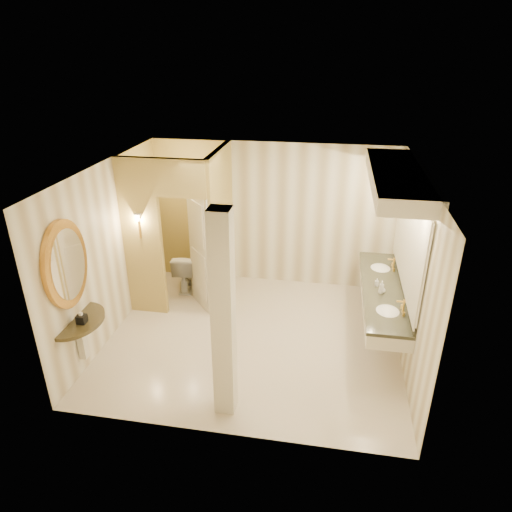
{
  "coord_description": "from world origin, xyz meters",
  "views": [
    {
      "loc": [
        1.07,
        -5.93,
        4.25
      ],
      "look_at": [
        0.01,
        0.2,
        1.34
      ],
      "focal_mm": 32.0,
      "sensor_mm": 36.0,
      "label": 1
    }
  ],
  "objects": [
    {
      "name": "soap_bottle_c",
      "position": [
        1.89,
        0.22,
        0.98
      ],
      "size": [
        0.08,
        0.08,
        0.2
      ],
      "primitive_type": "imported",
      "rotation": [
        0.0,
        0.0,
        -0.03
      ],
      "color": "#C6B28C",
      "rests_on": "vanity"
    },
    {
      "name": "wall_front",
      "position": [
        0.0,
        -2.0,
        1.35
      ],
      "size": [
        4.5,
        0.02,
        2.7
      ],
      "primitive_type": "cube",
      "color": "white",
      "rests_on": "floor"
    },
    {
      "name": "toilet_closet",
      "position": [
        -1.13,
        0.96,
        1.39
      ],
      "size": [
        1.5,
        1.55,
        2.7
      ],
      "color": "tan",
      "rests_on": "floor"
    },
    {
      "name": "wall_sconce",
      "position": [
        -1.93,
        0.43,
        1.73
      ],
      "size": [
        0.14,
        0.14,
        0.42
      ],
      "color": "gold",
      "rests_on": "toilet_closet"
    },
    {
      "name": "wall_left",
      "position": [
        -2.25,
        0.0,
        1.35
      ],
      "size": [
        0.02,
        4.0,
        2.7
      ],
      "primitive_type": "cube",
      "color": "white",
      "rests_on": "floor"
    },
    {
      "name": "console_shelf",
      "position": [
        -2.21,
        -1.22,
        1.34
      ],
      "size": [
        0.92,
        0.92,
        1.91
      ],
      "color": "black",
      "rests_on": "floor"
    },
    {
      "name": "wall_right",
      "position": [
        2.25,
        0.0,
        1.35
      ],
      "size": [
        0.02,
        4.0,
        2.7
      ],
      "primitive_type": "cube",
      "color": "white",
      "rests_on": "floor"
    },
    {
      "name": "soap_bottle_a",
      "position": [
        1.84,
        0.44,
        0.94
      ],
      "size": [
        0.06,
        0.06,
        0.12
      ],
      "primitive_type": "imported",
      "rotation": [
        0.0,
        0.0,
        -0.04
      ],
      "color": "beige",
      "rests_on": "vanity"
    },
    {
      "name": "floor",
      "position": [
        0.0,
        0.0,
        0.0
      ],
      "size": [
        4.5,
        4.5,
        0.0
      ],
      "primitive_type": "plane",
      "color": "beige",
      "rests_on": "ground"
    },
    {
      "name": "pillar",
      "position": [
        -0.07,
        -1.56,
        1.35
      ],
      "size": [
        0.25,
        0.25,
        2.7
      ],
      "primitive_type": "cube",
      "color": "silver",
      "rests_on": "floor"
    },
    {
      "name": "soap_bottle_b",
      "position": [
        1.91,
        0.22,
        0.93
      ],
      "size": [
        0.11,
        0.11,
        0.12
      ],
      "primitive_type": "imported",
      "rotation": [
        0.0,
        0.0,
        0.24
      ],
      "color": "silver",
      "rests_on": "vanity"
    },
    {
      "name": "wall_back",
      "position": [
        0.0,
        2.0,
        1.35
      ],
      "size": [
        4.5,
        0.02,
        2.7
      ],
      "primitive_type": "cube",
      "color": "white",
      "rests_on": "floor"
    },
    {
      "name": "ceiling",
      "position": [
        0.0,
        0.0,
        2.7
      ],
      "size": [
        4.5,
        4.5,
        0.0
      ],
      "primitive_type": "plane",
      "rotation": [
        3.14,
        0.0,
        0.0
      ],
      "color": "white",
      "rests_on": "wall_back"
    },
    {
      "name": "vanity",
      "position": [
        1.98,
        0.4,
        1.63
      ],
      "size": [
        0.75,
        2.71,
        2.09
      ],
      "color": "silver",
      "rests_on": "floor"
    },
    {
      "name": "tissue_box",
      "position": [
        -2.09,
        -1.28,
        0.93
      ],
      "size": [
        0.12,
        0.12,
        0.12
      ],
      "primitive_type": "cube",
      "rotation": [
        0.0,
        0.0,
        0.01
      ],
      "color": "black",
      "rests_on": "console_shelf"
    },
    {
      "name": "toilet",
      "position": [
        -1.53,
        1.38,
        0.37
      ],
      "size": [
        0.49,
        0.76,
        0.74
      ],
      "primitive_type": "imported",
      "rotation": [
        0.0,
        0.0,
        3.25
      ],
      "color": "white",
      "rests_on": "floor"
    }
  ]
}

